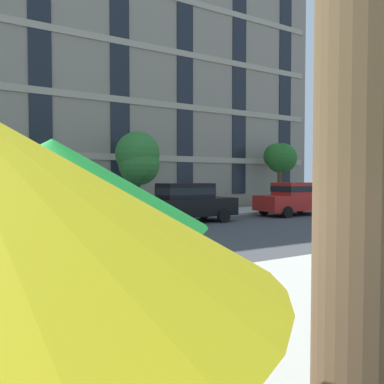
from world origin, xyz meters
The scene contains 7 objects.
ground_plane centered at (0.00, 0.00, 0.00)m, with size 120.00×120.00×0.00m, color #424244.
pickup_silver centered at (0.37, 3.70, 1.03)m, with size 5.10×2.12×2.20m.
sedan_black centered at (7.52, 3.70, 0.95)m, with size 4.40×1.98×1.78m.
sedan_red centered at (14.27, 3.70, 0.95)m, with size 4.40×1.98×1.78m.
sedan_blue centered at (21.15, 3.70, 0.95)m, with size 4.40×1.98×1.78m.
street_tree_middle centered at (6.23, 6.40, 2.98)m, with size 2.22×2.27×4.34m.
street_tree_right centered at (16.43, 7.20, 3.35)m, with size 2.23×2.00×4.35m.
Camera 1 is at (-0.57, -10.81, 1.97)m, focal length 34.27 mm.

